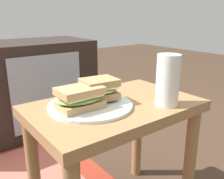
{
  "coord_description": "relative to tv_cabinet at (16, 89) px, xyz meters",
  "views": [
    {
      "loc": [
        -0.48,
        -0.61,
        0.75
      ],
      "look_at": [
        -0.01,
        0.0,
        0.51
      ],
      "focal_mm": 39.82,
      "sensor_mm": 36.0,
      "label": 1
    }
  ],
  "objects": [
    {
      "name": "side_table",
      "position": [
        0.05,
        -0.95,
        0.08
      ],
      "size": [
        0.56,
        0.36,
        0.46
      ],
      "color": "olive",
      "rests_on": "ground"
    },
    {
      "name": "beer_glass",
      "position": [
        0.18,
        -1.06,
        0.25
      ],
      "size": [
        0.08,
        0.08,
        0.17
      ],
      "color": "silver",
      "rests_on": "side_table"
    },
    {
      "name": "tv_cabinet",
      "position": [
        0.0,
        0.0,
        0.0
      ],
      "size": [
        0.96,
        0.46,
        0.58
      ],
      "color": "black",
      "rests_on": "ground"
    },
    {
      "name": "plate",
      "position": [
        -0.03,
        -0.93,
        0.17
      ],
      "size": [
        0.27,
        0.27,
        0.01
      ],
      "primitive_type": "cylinder",
      "color": "silver",
      "rests_on": "side_table"
    },
    {
      "name": "sandwich_back",
      "position": [
        0.01,
        -0.92,
        0.22
      ],
      "size": [
        0.13,
        0.12,
        0.07
      ],
      "color": "#9E7A4C",
      "rests_on": "plate"
    },
    {
      "name": "sandwich_front",
      "position": [
        -0.07,
        -0.94,
        0.21
      ],
      "size": [
        0.14,
        0.1,
        0.07
      ],
      "color": "tan",
      "rests_on": "plate"
    }
  ]
}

